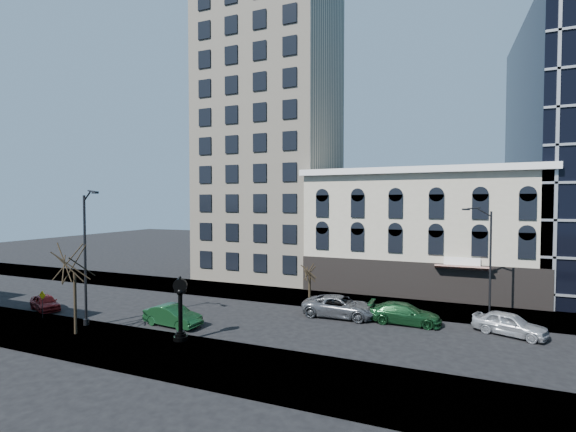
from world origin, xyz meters
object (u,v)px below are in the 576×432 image
at_px(warning_sign, 42,299).
at_px(car_near_a, 45,303).
at_px(street_lamp_near, 89,222).
at_px(street_clock, 180,311).
at_px(car_near_b, 173,316).

bearing_deg(warning_sign, car_near_a, 142.02).
height_order(street_lamp_near, car_near_a, street_lamp_near).
relative_size(street_clock, car_near_b, 0.92).
relative_size(warning_sign, car_near_b, 0.47).
bearing_deg(car_near_a, street_clock, -76.61).
distance_m(street_clock, car_near_a, 15.55).
bearing_deg(car_near_b, street_lamp_near, 124.03).
height_order(street_clock, warning_sign, street_clock).
distance_m(warning_sign, car_near_a, 3.15).
distance_m(warning_sign, car_near_b, 10.77).
height_order(street_lamp_near, warning_sign, street_lamp_near).
bearing_deg(street_lamp_near, warning_sign, -163.37).
relative_size(warning_sign, car_near_a, 0.56).
bearing_deg(street_clock, car_near_b, 114.62).
height_order(street_clock, car_near_b, street_clock).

